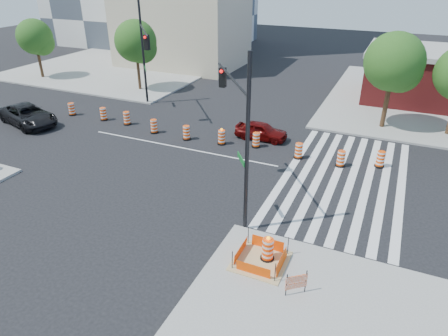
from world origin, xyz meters
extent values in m
plane|color=black|center=(0.00, 0.00, 0.00)|extent=(120.00, 120.00, 0.00)
cube|color=gray|center=(-18.00, 18.00, 0.07)|extent=(22.00, 22.00, 0.15)
cube|color=silver|center=(7.80, 0.00, 0.01)|extent=(0.45, 13.50, 0.01)
cube|color=silver|center=(8.70, 0.00, 0.01)|extent=(0.45, 13.50, 0.01)
cube|color=silver|center=(9.60, 0.00, 0.01)|extent=(0.45, 13.50, 0.01)
cube|color=silver|center=(10.50, 0.00, 0.01)|extent=(0.45, 13.50, 0.01)
cube|color=silver|center=(11.40, 0.00, 0.01)|extent=(0.45, 13.50, 0.01)
cube|color=silver|center=(12.30, 0.00, 0.01)|extent=(0.45, 13.50, 0.01)
cube|color=silver|center=(13.20, 0.00, 0.01)|extent=(0.45, 13.50, 0.01)
cube|color=silver|center=(14.10, 0.00, 0.01)|extent=(0.45, 13.50, 0.01)
cube|color=silver|center=(0.00, 0.00, 0.01)|extent=(14.00, 0.12, 0.01)
cube|color=tan|center=(9.00, -9.00, 0.17)|extent=(2.20, 2.20, 0.05)
cube|color=#F34704|center=(9.00, -9.90, 0.43)|extent=(1.44, 0.02, 0.55)
cube|color=#F34704|center=(9.00, -8.10, 0.43)|extent=(1.44, 0.02, 0.55)
cube|color=#F34704|center=(8.10, -9.00, 0.43)|extent=(0.02, 1.44, 0.55)
cube|color=#F34704|center=(9.90, -9.00, 0.43)|extent=(0.02, 1.44, 0.55)
cylinder|color=black|center=(8.10, -9.90, 0.60)|extent=(0.04, 0.04, 0.90)
cylinder|color=black|center=(9.90, -9.90, 0.60)|extent=(0.04, 0.04, 0.90)
cylinder|color=black|center=(8.10, -8.10, 0.60)|extent=(0.04, 0.04, 0.90)
cylinder|color=black|center=(9.90, -8.10, 0.60)|extent=(0.04, 0.04, 0.90)
cube|color=#BDB190|center=(-12.00, 22.00, 5.00)|extent=(14.00, 10.00, 10.00)
imported|color=#4E0706|center=(4.57, 3.67, 0.63)|extent=(3.74, 1.55, 1.27)
imported|color=black|center=(-12.91, -0.96, 0.76)|extent=(5.98, 3.98, 1.53)
cylinder|color=black|center=(7.49, -6.91, 4.22)|extent=(0.18, 0.18, 8.13)
cylinder|color=black|center=(5.70, -4.45, 6.45)|extent=(3.68, 5.01, 0.12)
cube|color=black|center=(4.45, -2.72, 5.94)|extent=(0.33, 0.28, 1.02)
sphere|color=#FF0C0C|center=(4.45, -2.90, 6.30)|extent=(0.18, 0.18, 0.18)
cube|color=#0C591E|center=(6.89, -6.09, 3.20)|extent=(0.75, 1.01, 0.25)
cylinder|color=black|center=(-7.48, 7.27, 4.40)|extent=(0.19, 0.19, 8.50)
cylinder|color=black|center=(-5.49, 4.79, 6.74)|extent=(4.09, 5.06, 0.13)
cube|color=black|center=(-4.09, 3.04, 6.21)|extent=(0.34, 0.30, 1.06)
sphere|color=#FF0C0C|center=(-4.09, 2.86, 6.58)|extent=(0.19, 0.19, 0.19)
cube|color=#0C591E|center=(-6.82, 6.44, 3.34)|extent=(0.83, 1.02, 0.27)
cylinder|color=black|center=(9.21, -8.75, 0.20)|extent=(0.60, 0.60, 0.10)
cylinder|color=#FF4705|center=(9.21, -8.75, 0.70)|extent=(0.48, 0.48, 0.95)
sphere|color=#FF990C|center=(9.21, -8.75, 1.25)|extent=(0.16, 0.16, 0.16)
cube|color=#FF4705|center=(10.80, -10.17, 0.87)|extent=(0.71, 0.57, 0.29)
cube|color=#FF4705|center=(10.80, -10.17, 0.54)|extent=(0.71, 0.57, 0.23)
cylinder|color=black|center=(10.50, -10.42, 0.66)|extent=(0.04, 0.04, 1.02)
cylinder|color=black|center=(11.11, -9.93, 0.66)|extent=(0.04, 0.04, 1.02)
cylinder|color=#382314|center=(-22.86, 9.96, 1.94)|extent=(0.30, 0.30, 3.88)
sphere|color=#204513|center=(-22.86, 9.96, 4.37)|extent=(3.64, 3.64, 3.64)
sphere|color=#204513|center=(-22.38, 10.24, 3.76)|extent=(2.67, 2.67, 2.67)
sphere|color=#204513|center=(-23.24, 9.77, 4.00)|extent=(2.43, 2.43, 2.43)
cylinder|color=#382314|center=(-10.46, 10.43, 2.10)|extent=(0.28, 0.28, 4.19)
sphere|color=#204513|center=(-10.46, 10.43, 4.72)|extent=(3.93, 3.93, 3.93)
sphere|color=#204513|center=(-10.01, 10.69, 4.06)|extent=(2.88, 2.88, 2.88)
sphere|color=#204513|center=(-10.81, 10.25, 4.32)|extent=(2.62, 2.62, 2.62)
cylinder|color=#382314|center=(12.28, 9.46, 2.23)|extent=(0.35, 0.35, 4.46)
sphere|color=#204513|center=(12.28, 9.46, 5.02)|extent=(4.18, 4.18, 4.18)
sphere|color=#204513|center=(12.82, 9.79, 4.32)|extent=(3.07, 3.07, 3.07)
sphere|color=#204513|center=(11.85, 9.25, 4.60)|extent=(2.79, 2.79, 2.79)
cylinder|color=black|center=(-11.39, 2.06, 0.05)|extent=(0.60, 0.60, 0.10)
cylinder|color=#FF4705|center=(-11.39, 2.06, 0.55)|extent=(0.48, 0.48, 0.95)
cylinder|color=black|center=(-8.22, 2.17, 0.05)|extent=(0.60, 0.60, 0.10)
cylinder|color=#FF4705|center=(-8.22, 2.17, 0.55)|extent=(0.48, 0.48, 0.95)
cylinder|color=black|center=(-5.92, 2.13, 0.05)|extent=(0.60, 0.60, 0.10)
cylinder|color=#FF4705|center=(-5.92, 2.13, 0.55)|extent=(0.48, 0.48, 0.95)
cylinder|color=black|center=(-3.05, 1.54, 0.05)|extent=(0.60, 0.60, 0.10)
cylinder|color=#FF4705|center=(-3.05, 1.54, 0.55)|extent=(0.48, 0.48, 0.95)
cylinder|color=black|center=(-0.25, 1.43, 0.05)|extent=(0.60, 0.60, 0.10)
cylinder|color=#FF4705|center=(-0.25, 1.43, 0.55)|extent=(0.48, 0.48, 0.95)
cylinder|color=black|center=(2.37, 1.70, 0.05)|extent=(0.60, 0.60, 0.10)
cylinder|color=#FF4705|center=(2.37, 1.70, 0.55)|extent=(0.48, 0.48, 0.95)
sphere|color=#FF990C|center=(2.37, 1.70, 1.10)|extent=(0.16, 0.16, 0.16)
cylinder|color=black|center=(4.72, 2.22, 0.05)|extent=(0.60, 0.60, 0.10)
cylinder|color=#FF4705|center=(4.72, 2.22, 0.55)|extent=(0.48, 0.48, 0.95)
cylinder|color=black|center=(7.82, 1.67, 0.05)|extent=(0.60, 0.60, 0.10)
cylinder|color=#FF4705|center=(7.82, 1.67, 0.55)|extent=(0.48, 0.48, 0.95)
cylinder|color=black|center=(10.49, 1.60, 0.05)|extent=(0.60, 0.60, 0.10)
cylinder|color=#FF4705|center=(10.49, 1.60, 0.55)|extent=(0.48, 0.48, 0.95)
cylinder|color=black|center=(12.72, 2.52, 0.05)|extent=(0.60, 0.60, 0.10)
cylinder|color=#FF4705|center=(12.72, 2.52, 0.55)|extent=(0.48, 0.48, 0.95)
camera|label=1|loc=(12.92, -21.51, 11.27)|focal=32.00mm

